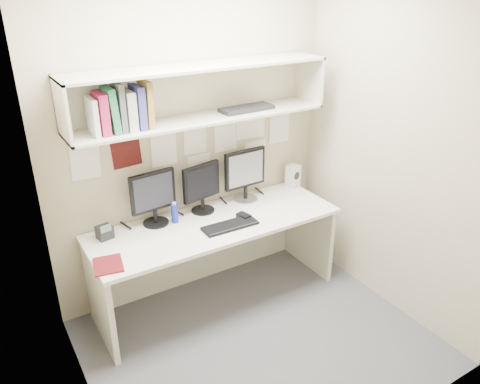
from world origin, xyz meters
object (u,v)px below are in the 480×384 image
monitor_center (202,186)px  maroon_notebook (108,265)px  speaker (293,176)px  monitor_left (153,196)px  keyboard (230,226)px  desk (216,260)px  monitor_right (245,173)px  desk_phone (105,232)px

monitor_center → maroon_notebook: size_ratio=1.77×
monitor_center → maroon_notebook: (-0.91, -0.40, -0.22)m
speaker → monitor_left: bearing=164.4°
monitor_center → speaker: bearing=-10.9°
monitor_left → speaker: 1.36m
monitor_left → keyboard: monitor_left is taller
desk → speaker: speaker is taller
desk → speaker: size_ratio=9.64×
monitor_right → desk_phone: size_ratio=3.42×
desk → speaker: 1.07m
monitor_center → speaker: 0.95m
monitor_right → keyboard: (-0.36, -0.36, -0.24)m
monitor_left → keyboard: bearing=-43.5°
monitor_left → speaker: monitor_left is taller
desk → desk_phone: (-0.82, 0.19, 0.42)m
desk → maroon_notebook: 1.00m
monitor_left → maroon_notebook: bearing=-147.3°
speaker → monitor_center: bearing=164.6°
keyboard → desk_phone: 0.94m
monitor_center → speaker: size_ratio=1.96×
speaker → desk_phone: (-1.76, -0.04, -0.05)m
desk → monitor_left: 0.76m
desk → monitor_right: (0.42, 0.22, 0.61)m
maroon_notebook → desk_phone: (0.09, 0.37, 0.05)m
monitor_right → keyboard: size_ratio=1.03×
desk → speaker: bearing=13.6°
monitor_left → maroon_notebook: (-0.50, -0.40, -0.23)m
keyboard → maroon_notebook: (-0.97, -0.04, -0.00)m
monitor_center → desk_phone: (-0.82, -0.03, -0.17)m
speaker → maroon_notebook: speaker is taller
monitor_right → desk: bearing=-154.7°
monitor_left → desk_phone: size_ratio=3.25×
monitor_left → monitor_center: bearing=-5.8°
desk → monitor_right: monitor_right is taller
monitor_left → keyboard: size_ratio=0.98×
keyboard → speaker: (0.88, 0.37, 0.09)m
monitor_left → desk_phone: monitor_left is taller
keyboard → desk: bearing=112.4°
desk_phone → desk: bearing=-24.3°
monitor_center → speaker: (0.94, 0.01, -0.12)m
monitor_center → maroon_notebook: bearing=-167.9°
desk → monitor_right: size_ratio=4.42×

